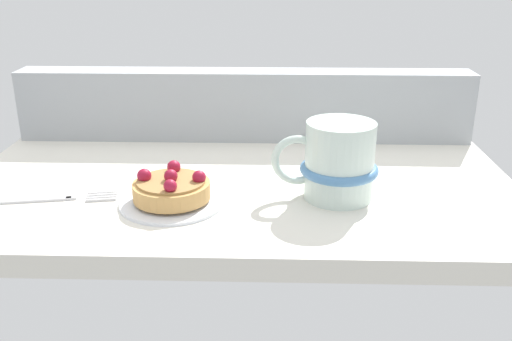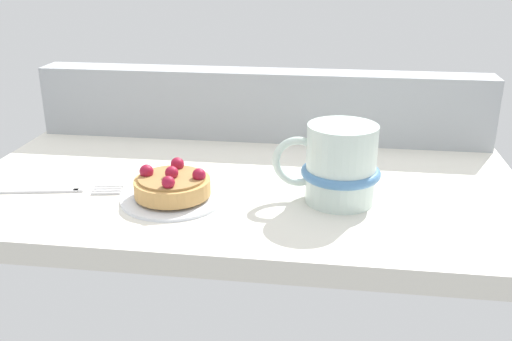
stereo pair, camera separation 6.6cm
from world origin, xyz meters
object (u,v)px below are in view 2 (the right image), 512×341
dessert_plate (173,197)px  raspberry_tart (172,184)px  dessert_fork (58,190)px  coffee_mug (339,165)px

dessert_plate → raspberry_tart: (-0.00, 0.03, 1.63)cm
raspberry_tart → dessert_plate: bearing=-83.3°
dessert_fork → dessert_plate: bearing=-1.6°
raspberry_tart → coffee_mug: 19.51cm
raspberry_tart → dessert_fork: bearing=178.5°
dessert_plate → coffee_mug: (19.19, 2.49, 4.15)cm
coffee_mug → dessert_fork: bearing=-176.5°
raspberry_tart → dessert_fork: 14.71cm
dessert_fork → coffee_mug: bearing=3.5°
raspberry_tart → coffee_mug: (19.19, 2.46, 2.52)cm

